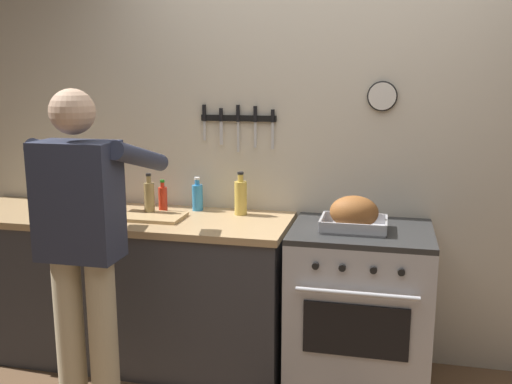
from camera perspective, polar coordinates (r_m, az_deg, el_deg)
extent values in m
cube|color=beige|center=(3.46, 7.32, 4.52)|extent=(6.00, 0.10, 2.60)
cube|color=black|center=(3.48, -1.75, 7.33)|extent=(0.46, 0.02, 0.04)
cube|color=silver|center=(3.54, -5.12, 6.07)|extent=(0.01, 0.00, 0.12)
cube|color=black|center=(3.53, -5.16, 7.83)|extent=(0.02, 0.02, 0.10)
cube|color=silver|center=(3.51, -3.47, 5.86)|extent=(0.02, 0.00, 0.14)
cube|color=black|center=(3.50, -3.49, 7.65)|extent=(0.02, 0.02, 0.08)
cube|color=silver|center=(3.48, -1.78, 5.48)|extent=(0.01, 0.00, 0.18)
cube|color=black|center=(3.47, -1.79, 7.81)|extent=(0.02, 0.02, 0.10)
cube|color=silver|center=(3.46, -0.07, 5.69)|extent=(0.02, 0.00, 0.15)
cube|color=black|center=(3.44, -0.07, 7.74)|extent=(0.02, 0.02, 0.09)
cube|color=silver|center=(3.43, 1.66, 5.59)|extent=(0.02, 0.00, 0.16)
cube|color=black|center=(3.42, 1.67, 7.55)|extent=(0.02, 0.02, 0.08)
cylinder|color=white|center=(3.35, 12.41, 9.27)|extent=(0.15, 0.02, 0.15)
torus|color=black|center=(3.35, 12.41, 9.27)|extent=(0.17, 0.02, 0.17)
cube|color=#38383D|center=(3.66, -12.97, -9.37)|extent=(2.00, 0.62, 0.86)
cube|color=tan|center=(3.53, -13.30, -2.52)|extent=(2.03, 0.65, 0.04)
cube|color=#BCBCC1|center=(3.32, 10.15, -11.37)|extent=(0.76, 0.62, 0.87)
cube|color=black|center=(3.03, 9.84, -13.41)|extent=(0.53, 0.01, 0.28)
cube|color=#2D2D2D|center=(3.17, 10.44, -3.87)|extent=(0.76, 0.62, 0.03)
cylinder|color=black|center=(2.92, 5.92, -7.30)|extent=(0.04, 0.02, 0.04)
cylinder|color=black|center=(2.90, 8.55, -7.45)|extent=(0.04, 0.02, 0.04)
cylinder|color=black|center=(2.90, 11.57, -7.60)|extent=(0.04, 0.02, 0.04)
cylinder|color=black|center=(2.90, 14.22, -7.72)|extent=(0.04, 0.02, 0.04)
cylinder|color=silver|center=(2.92, 9.95, -9.91)|extent=(0.61, 0.02, 0.02)
cylinder|color=#C6B793|center=(3.09, -17.91, -13.74)|extent=(0.14, 0.14, 0.86)
cylinder|color=#C6B793|center=(3.00, -14.86, -14.29)|extent=(0.14, 0.14, 0.86)
cube|color=#2D3347|center=(2.82, -17.24, -0.85)|extent=(0.38, 0.22, 0.56)
sphere|color=tan|center=(2.76, -17.76, 7.60)|extent=(0.21, 0.21, 0.21)
cylinder|color=#2D3347|center=(3.10, -18.57, 3.55)|extent=(0.09, 0.55, 0.22)
cylinder|color=#2D3347|center=(2.90, -11.45, 3.42)|extent=(0.09, 0.55, 0.22)
cube|color=#B7B7BC|center=(3.13, 9.64, -3.64)|extent=(0.34, 0.25, 0.01)
cube|color=#B7B7BC|center=(3.01, 9.52, -3.64)|extent=(0.34, 0.01, 0.05)
cube|color=#B7B7BC|center=(3.25, 9.80, -2.50)|extent=(0.34, 0.01, 0.05)
cube|color=#B7B7BC|center=(3.14, 6.56, -2.89)|extent=(0.01, 0.25, 0.05)
cube|color=#B7B7BC|center=(3.12, 12.78, -3.19)|extent=(0.01, 0.25, 0.05)
ellipsoid|color=#935628|center=(3.11, 9.70, -1.97)|extent=(0.26, 0.19, 0.18)
cube|color=tan|center=(3.39, -10.23, -2.44)|extent=(0.36, 0.24, 0.02)
cylinder|color=#47141E|center=(3.54, -13.40, -0.19)|extent=(0.08, 0.08, 0.23)
cylinder|color=#47141E|center=(3.51, -13.51, 2.09)|extent=(0.03, 0.03, 0.05)
cylinder|color=maroon|center=(3.51, -13.53, 2.62)|extent=(0.04, 0.04, 0.01)
cylinder|color=#997F4C|center=(3.46, -10.53, -0.69)|extent=(0.06, 0.06, 0.19)
cylinder|color=#997F4C|center=(3.43, -10.61, 1.23)|extent=(0.03, 0.03, 0.04)
cylinder|color=black|center=(3.43, -10.62, 1.69)|extent=(0.03, 0.03, 0.01)
cylinder|color=#338CCC|center=(3.54, -5.82, -0.57)|extent=(0.07, 0.07, 0.16)
cylinder|color=#338CCC|center=(3.52, -5.86, 0.96)|extent=(0.03, 0.03, 0.03)
cylinder|color=white|center=(3.51, -5.86, 1.35)|extent=(0.03, 0.03, 0.01)
cylinder|color=gold|center=(3.41, -1.53, -0.61)|extent=(0.07, 0.07, 0.20)
cylinder|color=gold|center=(3.39, -1.54, 1.40)|extent=(0.03, 0.03, 0.04)
cylinder|color=black|center=(3.38, -1.54, 1.88)|extent=(0.04, 0.04, 0.01)
cylinder|color=black|center=(3.74, -15.42, -0.14)|extent=(0.05, 0.05, 0.17)
cylinder|color=black|center=(3.72, -15.51, 1.46)|extent=(0.02, 0.02, 0.04)
cylinder|color=#B21919|center=(3.71, -15.53, 1.86)|extent=(0.03, 0.03, 0.01)
cylinder|color=red|center=(3.54, -9.22, -0.72)|extent=(0.05, 0.05, 0.15)
cylinder|color=red|center=(3.53, -9.26, 0.71)|extent=(0.02, 0.02, 0.03)
cylinder|color=#197219|center=(3.52, -9.28, 1.08)|extent=(0.03, 0.03, 0.01)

